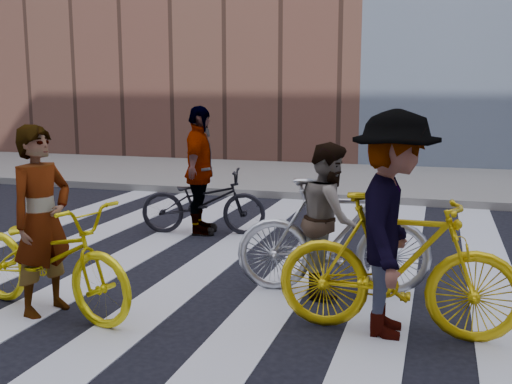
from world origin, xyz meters
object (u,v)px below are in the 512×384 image
at_px(bike_silver_mid, 334,236).
at_px(rider_right, 393,225).
at_px(bike_dark_rear, 203,202).
at_px(bike_yellow_left, 49,257).
at_px(bike_yellow_right, 397,265).
at_px(rider_mid, 329,218).
at_px(rider_left, 42,221).
at_px(rider_rear, 200,171).

relative_size(bike_silver_mid, rider_right, 1.03).
bearing_deg(bike_dark_rear, bike_yellow_left, 165.06).
height_order(bike_yellow_left, bike_yellow_right, bike_yellow_right).
bearing_deg(rider_right, bike_yellow_right, -90.49).
relative_size(bike_silver_mid, bike_yellow_right, 0.98).
distance_m(bike_dark_rear, rider_mid, 3.09).
height_order(rider_left, rider_rear, rider_rear).
xyz_separation_m(bike_yellow_left, bike_yellow_right, (3.22, 0.44, 0.07)).
relative_size(bike_yellow_right, rider_left, 1.15).
xyz_separation_m(bike_yellow_left, rider_mid, (2.45, 1.40, 0.25)).
relative_size(bike_dark_rear, rider_right, 0.95).
relative_size(bike_yellow_right, rider_mid, 1.31).
relative_size(bike_silver_mid, rider_rear, 1.07).
height_order(bike_silver_mid, rider_left, rider_left).
distance_m(rider_left, rider_mid, 2.87).
relative_size(bike_yellow_left, rider_rear, 1.10).
xyz_separation_m(bike_dark_rear, rider_left, (-0.23, -3.47, 0.42)).
distance_m(bike_dark_rear, rider_right, 4.28).
bearing_deg(rider_right, rider_mid, 36.54).
bearing_deg(bike_yellow_left, bike_yellow_right, -68.26).
height_order(bike_silver_mid, rider_mid, rider_mid).
bearing_deg(bike_dark_rear, rider_mid, -144.29).
distance_m(rider_right, rider_rear, 4.29).
bearing_deg(bike_silver_mid, bike_yellow_right, -154.21).
height_order(bike_silver_mid, rider_right, rider_right).
height_order(rider_left, rider_right, rider_right).
bearing_deg(rider_rear, bike_dark_rear, -101.92).
distance_m(bike_yellow_left, rider_left, 0.36).
bearing_deg(bike_yellow_right, bike_yellow_left, 97.36).
height_order(bike_yellow_right, rider_left, rider_left).
relative_size(rider_mid, rider_rear, 0.84).
height_order(bike_silver_mid, bike_dark_rear, bike_silver_mid).
distance_m(bike_dark_rear, rider_rear, 0.47).
relative_size(rider_left, rider_mid, 1.13).
bearing_deg(rider_mid, bike_silver_mid, -101.24).
bearing_deg(bike_dark_rear, bike_yellow_right, -146.77).
xyz_separation_m(bike_silver_mid, rider_left, (-2.55, -1.40, 0.29)).
bearing_deg(rider_mid, rider_rear, 37.01).
distance_m(bike_yellow_left, bike_yellow_right, 3.25).
distance_m(bike_yellow_right, rider_rear, 4.34).
bearing_deg(bike_silver_mid, rider_right, -156.17).
xyz_separation_m(bike_yellow_right, rider_rear, (-3.09, 3.02, 0.33)).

